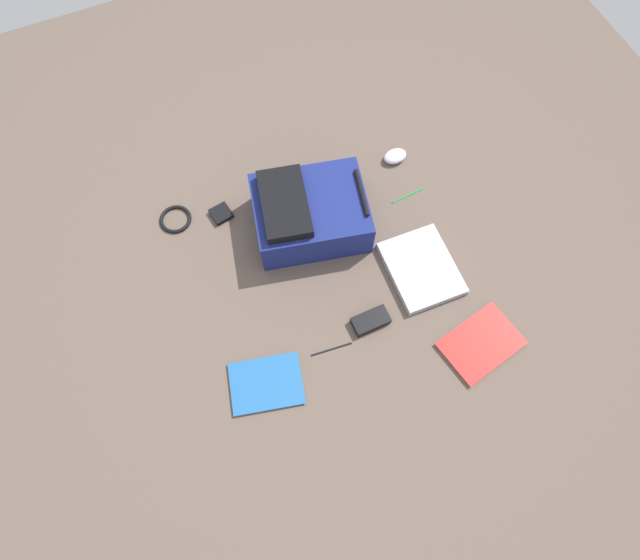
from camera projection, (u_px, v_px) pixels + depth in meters
ground_plane at (327, 280)px, 1.98m from camera, size 3.46×3.46×0.00m
backpack at (309, 213)px, 1.99m from camera, size 0.41×0.47×0.20m
laptop at (421, 268)px, 1.99m from camera, size 0.31×0.25×0.03m
book_blue at (481, 344)px, 1.88m from camera, size 0.24×0.30×0.02m
book_comic at (266, 384)px, 1.83m from camera, size 0.23×0.28×0.01m
computer_mouse at (395, 156)px, 2.18m from camera, size 0.07×0.10×0.04m
cable_coil at (175, 219)px, 2.08m from camera, size 0.12×0.12×0.01m
power_brick at (371, 321)px, 1.90m from camera, size 0.07×0.13×0.03m
pen_black at (331, 349)px, 1.88m from camera, size 0.02×0.15×0.01m
pen_blue at (407, 195)px, 2.12m from camera, size 0.02×0.14×0.01m
earbud_pouch at (221, 214)px, 2.08m from camera, size 0.09×0.09×0.02m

